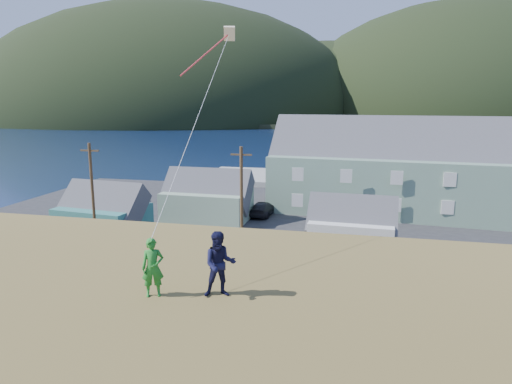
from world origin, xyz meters
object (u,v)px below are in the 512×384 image
at_px(shed_palegreen_near, 207,197).
at_px(shed_white, 352,226).
at_px(shed_teal, 103,212).
at_px(kite_flyer_green, 153,268).
at_px(lodge, 441,171).
at_px(shed_palegreen_far, 313,180).
at_px(wharf, 287,178).
at_px(kite_flyer_navy, 220,264).

xyz_separation_m(shed_palegreen_near, shed_white, (15.07, -7.10, -0.27)).
bearing_deg(shed_white, shed_palegreen_near, 157.58).
bearing_deg(shed_teal, kite_flyer_green, -49.25).
height_order(lodge, shed_teal, lodge).
relative_size(lodge, shed_palegreen_far, 3.52).
distance_m(shed_teal, kite_flyer_green, 32.10).
relative_size(shed_teal, shed_white, 1.13).
bearing_deg(wharf, shed_palegreen_near, -99.74).
bearing_deg(kite_flyer_green, kite_flyer_navy, -11.82).
xyz_separation_m(lodge, kite_flyer_green, (-14.26, -41.49, 2.99)).
bearing_deg(kite_flyer_green, shed_palegreen_far, 65.88).
distance_m(shed_white, shed_palegreen_far, 20.88).
bearing_deg(kite_flyer_navy, shed_teal, 107.73).
bearing_deg(lodge, shed_white, -116.59).
height_order(shed_palegreen_near, shed_palegreen_far, shed_palegreen_far).
bearing_deg(shed_palegreen_far, wharf, 102.54).
relative_size(wharf, shed_teal, 3.07).
xyz_separation_m(lodge, shed_palegreen_near, (-24.22, -7.73, -2.52)).
height_order(kite_flyer_green, kite_flyer_navy, kite_flyer_navy).
distance_m(wharf, shed_palegreen_far, 14.09).
xyz_separation_m(lodge, shed_white, (-9.16, -14.83, -2.80)).
height_order(lodge, kite_flyer_green, lodge).
xyz_separation_m(shed_white, kite_flyer_green, (-5.10, -26.66, 5.79)).
height_order(shed_teal, shed_palegreen_near, shed_palegreen_near).
bearing_deg(shed_palegreen_far, shed_teal, -140.14).
height_order(shed_white, kite_flyer_green, kite_flyer_green).
relative_size(lodge, shed_palegreen_near, 4.08).
distance_m(lodge, shed_teal, 35.49).
distance_m(shed_white, kite_flyer_navy, 27.12).
bearing_deg(shed_white, shed_palegreen_far, 107.50).
xyz_separation_m(lodge, shed_teal, (-31.91, -15.29, -2.71)).
bearing_deg(lodge, shed_palegreen_near, -157.21).
xyz_separation_m(wharf, kite_flyer_green, (5.51, -59.73, 7.58)).
bearing_deg(shed_teal, kite_flyer_navy, -46.21).
relative_size(shed_palegreen_near, kite_flyer_navy, 5.05).
relative_size(shed_teal, kite_flyer_navy, 4.59).
distance_m(shed_palegreen_near, shed_palegreen_far, 16.34).
bearing_deg(kite_flyer_navy, shed_palegreen_near, 90.13).
bearing_deg(wharf, shed_white, -72.21).
distance_m(shed_teal, shed_white, 22.76).
bearing_deg(shed_white, kite_flyer_navy, -94.34).
bearing_deg(lodge, shed_palegreen_far, 164.72).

